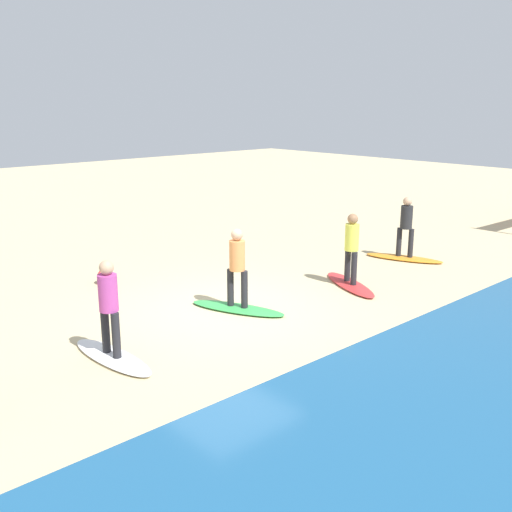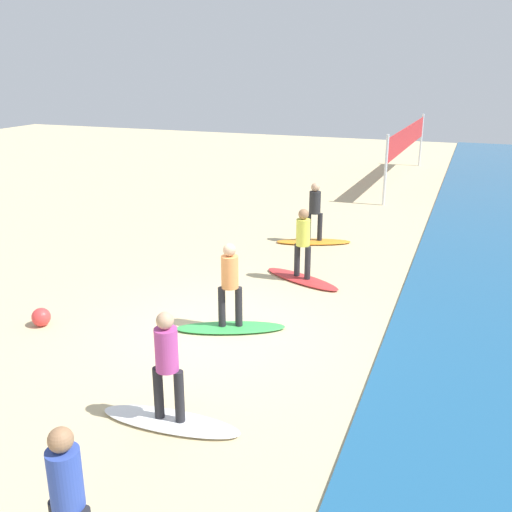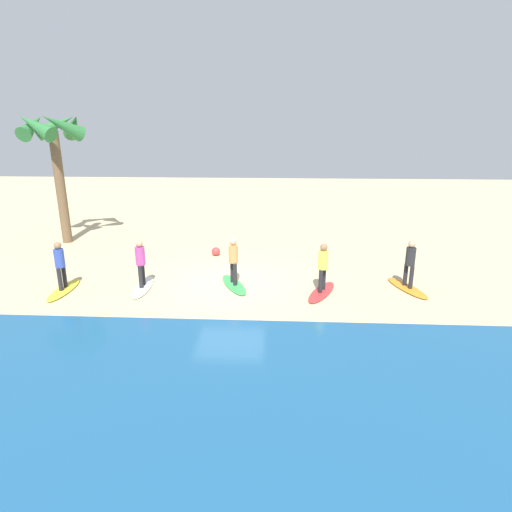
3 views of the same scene
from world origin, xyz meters
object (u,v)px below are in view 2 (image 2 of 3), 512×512
Objects in this scene: volleyball_net at (407,140)px; surfboard_white at (170,421)px; surfer_orange at (315,208)px; surfer_white at (167,359)px; surfboard_red at (302,279)px; surfboard_orange at (314,242)px; surfboard_green at (231,328)px; beach_ball at (41,317)px; surfer_green at (230,279)px; surfer_red at (303,238)px; surfer_yellow at (67,491)px.

surfboard_white is at bearing -2.56° from volleyball_net.
surfer_white is (9.13, 0.41, 0.00)m from surfer_orange.
surfboard_red is 6.23m from surfer_white.
surfboard_orange and surfboard_red have the same top height.
surfboard_green is 3.31m from surfer_white.
surfboard_red is 5.80m from beach_ball.
surfboard_red and surfboard_white have the same top height.
surfboard_orange is at bearing 153.83° from beach_ball.
surfer_green is 3.15m from surfer_white.
surfer_red is 12.87m from volleyball_net.
volleyball_net is at bearing 178.76° from surfer_yellow.
volleyball_net is at bearing 62.49° from surfboard_orange.
surfer_orange is at bearing -177.42° from surfer_white.
surfboard_green is 15.99m from volleyball_net.
surfboard_red is 1.28× the size of surfer_red.
surfboard_white is (3.13, 0.41, 0.00)m from surfboard_green.
surfer_red is 0.78× the size of surfboard_green.
surfer_green is at bearing 0.05° from surfer_orange.
surfboard_orange is 0.99m from surfer_orange.
surfer_red is (2.98, 0.53, 0.00)m from surfer_orange.
surfboard_green and surfboard_white have the same top height.
surfer_white is at bearing -67.36° from surfboard_red.
surfboard_green is at bearing 0.05° from surfer_orange.
surfer_green is at bearing -23.08° from surfboard_green.
surfboard_white is 4.40m from beach_ball.
surfer_orange and surfer_red have the same top height.
surfer_red and surfer_yellow have the same top height.
surfer_orange is 11.77m from surfer_yellow.
surfboard_green is at bearing -76.14° from surfboard_red.
beach_ball reaches higher than surfboard_white.
surfer_orange is 6.00m from surfer_green.
surfboard_green is (3.02, -0.53, -0.99)m from surfer_red.
surfer_red is at bearing -3.24° from volleyball_net.
volleyball_net reaches higher than surfboard_green.
surfboard_orange is at bearing -169.85° from surfer_red.
surfboard_red is at bearing 56.99° from surfboard_green.
beach_ball is at bearing -110.41° from surfboard_red.
volleyball_net is at bearing 62.39° from surfboard_green.
surfboard_red is 1.28× the size of surfer_yellow.
surfer_yellow is at bearing 42.99° from beach_ball.
surfboard_green is 5.88m from surfer_yellow.
surfer_white is 1.00× the size of surfer_yellow.
surfer_orange is 3.03m from surfer_red.
surfer_green reaches higher than surfboard_green.
surfboard_green is at bearing -4.52° from volleyball_net.
beach_ball is at bearing -72.10° from surfer_green.
surfer_red is 3.07m from surfer_green.
surfboard_green is (6.00, 0.01, -0.99)m from surfer_orange.
volleyball_net reaches higher than surfer_white.
surfer_orange is at bearing -179.95° from surfer_green.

